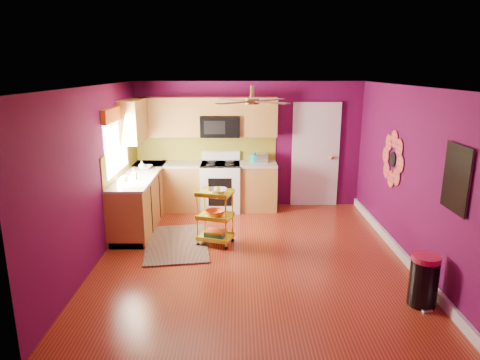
{
  "coord_description": "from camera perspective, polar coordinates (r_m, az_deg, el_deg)",
  "views": [
    {
      "loc": [
        -0.2,
        -5.98,
        2.73
      ],
      "look_at": [
        -0.17,
        0.4,
        1.07
      ],
      "focal_mm": 32.0,
      "sensor_mm": 36.0,
      "label": 1
    }
  ],
  "objects": [
    {
      "name": "ground",
      "position": [
        6.57,
        1.55,
        -9.93
      ],
      "size": [
        5.0,
        5.0,
        0.0
      ],
      "primitive_type": "plane",
      "color": "maroon",
      "rests_on": "ground"
    },
    {
      "name": "room_envelope",
      "position": [
        6.08,
        1.91,
        4.22
      ],
      "size": [
        4.54,
        5.04,
        2.52
      ],
      "color": "#570A3F",
      "rests_on": "ground"
    },
    {
      "name": "lower_cabinets",
      "position": [
        8.2,
        -8.26,
        -1.79
      ],
      "size": [
        2.81,
        2.31,
        0.94
      ],
      "color": "#9A662A",
      "rests_on": "ground"
    },
    {
      "name": "electric_range",
      "position": [
        8.46,
        -2.59,
        -0.8
      ],
      "size": [
        0.76,
        0.66,
        1.13
      ],
      "color": "white",
      "rests_on": "ground"
    },
    {
      "name": "upper_cabinetry",
      "position": [
        8.27,
        -7.54,
        8.03
      ],
      "size": [
        2.8,
        2.3,
        1.26
      ],
      "color": "#9A662A",
      "rests_on": "ground"
    },
    {
      "name": "left_window",
      "position": [
        7.38,
        -16.21,
        6.31
      ],
      "size": [
        0.08,
        1.35,
        1.08
      ],
      "color": "white",
      "rests_on": "ground"
    },
    {
      "name": "panel_door",
      "position": [
        8.75,
        10.0,
        3.16
      ],
      "size": [
        0.95,
        0.11,
        2.15
      ],
      "color": "white",
      "rests_on": "ground"
    },
    {
      "name": "right_wall_art",
      "position": [
        6.27,
        22.56,
        1.65
      ],
      "size": [
        0.04,
        2.74,
        1.04
      ],
      "color": "black",
      "rests_on": "ground"
    },
    {
      "name": "ceiling_fan",
      "position": [
        6.19,
        1.64,
        10.55
      ],
      "size": [
        1.01,
        1.01,
        0.26
      ],
      "color": "#BF8C3F",
      "rests_on": "ground"
    },
    {
      "name": "shag_rug",
      "position": [
        7.01,
        -8.48,
        -8.34
      ],
      "size": [
        1.19,
        1.7,
        0.02
      ],
      "primitive_type": "cube",
      "rotation": [
        0.0,
        0.0,
        0.15
      ],
      "color": "black",
      "rests_on": "ground"
    },
    {
      "name": "rolling_cart",
      "position": [
        6.77,
        -3.29,
        -4.68
      ],
      "size": [
        0.62,
        0.53,
        0.96
      ],
      "color": "yellow",
      "rests_on": "ground"
    },
    {
      "name": "trash_can",
      "position": [
        5.6,
        23.29,
        -12.2
      ],
      "size": [
        0.39,
        0.4,
        0.63
      ],
      "color": "black",
      "rests_on": "ground"
    },
    {
      "name": "teal_kettle",
      "position": [
        8.43,
        1.92,
        2.94
      ],
      "size": [
        0.18,
        0.18,
        0.21
      ],
      "color": "teal",
      "rests_on": "lower_cabinets"
    },
    {
      "name": "toaster",
      "position": [
        8.42,
        2.98,
        2.95
      ],
      "size": [
        0.22,
        0.15,
        0.18
      ],
      "primitive_type": "cube",
      "color": "beige",
      "rests_on": "lower_cabinets"
    },
    {
      "name": "soap_bottle_a",
      "position": [
        7.34,
        -13.97,
        0.76
      ],
      "size": [
        0.08,
        0.08,
        0.17
      ],
      "primitive_type": "imported",
      "color": "#EA3F72",
      "rests_on": "lower_cabinets"
    },
    {
      "name": "soap_bottle_b",
      "position": [
        8.05,
        -12.95,
        1.98
      ],
      "size": [
        0.13,
        0.13,
        0.16
      ],
      "primitive_type": "imported",
      "color": "white",
      "rests_on": "lower_cabinets"
    },
    {
      "name": "counter_dish",
      "position": [
        8.08,
        -12.5,
        1.68
      ],
      "size": [
        0.25,
        0.25,
        0.06
      ],
      "primitive_type": "imported",
      "color": "white",
      "rests_on": "lower_cabinets"
    },
    {
      "name": "counter_cup",
      "position": [
        7.28,
        -15.16,
        0.22
      ],
      "size": [
        0.11,
        0.11,
        0.09
      ],
      "primitive_type": "imported",
      "color": "white",
      "rests_on": "lower_cabinets"
    }
  ]
}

